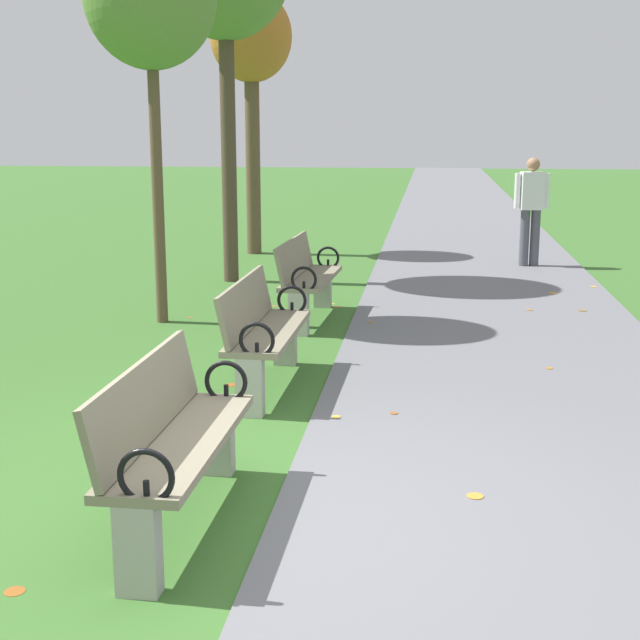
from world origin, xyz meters
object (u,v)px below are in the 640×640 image
at_px(park_bench_2, 263,330).
at_px(park_bench_3, 307,277).
at_px(tree_3, 251,44).
at_px(park_bench_1, 172,440).
at_px(pedestrian_walking, 531,206).

height_order(park_bench_2, park_bench_3, same).
bearing_deg(park_bench_2, tree_3, 101.75).
xyz_separation_m(park_bench_1, park_bench_3, (0.00, 5.22, 0.00)).
bearing_deg(pedestrian_walking, park_bench_2, -112.66).
relative_size(park_bench_2, pedestrian_walking, 0.99).
xyz_separation_m(park_bench_2, tree_3, (-1.60, 7.70, 2.89)).
relative_size(park_bench_1, park_bench_3, 0.99).
xyz_separation_m(park_bench_2, pedestrian_walking, (2.83, 6.77, 0.44)).
height_order(park_bench_3, pedestrian_walking, pedestrian_walking).
height_order(park_bench_2, pedestrian_walking, pedestrian_walking).
bearing_deg(park_bench_2, park_bench_3, 90.00).
xyz_separation_m(tree_3, pedestrian_walking, (4.43, -0.93, -2.44)).
bearing_deg(park_bench_1, park_bench_3, 90.00).
bearing_deg(tree_3, pedestrian_walking, -11.80).
bearing_deg(park_bench_1, tree_3, 98.83).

